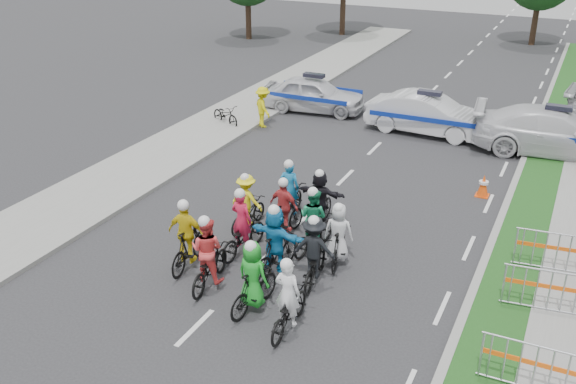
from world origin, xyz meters
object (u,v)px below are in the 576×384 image
at_px(rider_4, 314,256).
at_px(rider_9, 285,214).
at_px(rider_10, 247,207).
at_px(parked_bike, 225,115).
at_px(rider_5, 276,245).
at_px(cone_0, 483,186).
at_px(rider_12, 290,199).
at_px(marshal_hiviz, 263,107).
at_px(barrier_0, 535,371).
at_px(rider_7, 339,240).
at_px(police_car_0, 314,94).
at_px(rider_2, 208,260).
at_px(rider_0, 288,306).
at_px(rider_11, 320,202).
at_px(rider_1, 253,283).
at_px(rider_3, 188,241).
at_px(rider_8, 313,227).
at_px(barrier_1, 549,293).
at_px(barrier_2, 557,254).
at_px(rider_6, 243,232).
at_px(police_car_1, 428,114).
at_px(police_car_2, 555,132).

relative_size(rider_4, rider_9, 1.04).
distance_m(rider_10, parked_bike, 9.13).
xyz_separation_m(rider_5, cone_0, (3.73, 6.79, -0.45)).
distance_m(rider_12, parked_bike, 8.77).
relative_size(marshal_hiviz, barrier_0, 0.82).
bearing_deg(rider_4, rider_5, -4.20).
xyz_separation_m(rider_7, parked_bike, (-8.10, 8.23, -0.25)).
relative_size(rider_12, police_car_0, 0.42).
relative_size(rider_2, rider_4, 1.03).
bearing_deg(marshal_hiviz, rider_0, 160.06).
xyz_separation_m(rider_2, rider_11, (1.15, 3.95, 0.04)).
distance_m(rider_4, rider_12, 3.42).
distance_m(rider_0, rider_4, 1.98).
xyz_separation_m(rider_1, rider_11, (-0.27, 4.38, 0.03)).
bearing_deg(rider_4, rider_9, -55.28).
relative_size(rider_1, rider_10, 1.06).
height_order(rider_0, cone_0, rider_0).
height_order(rider_1, marshal_hiviz, rider_1).
height_order(rider_3, rider_8, rider_3).
bearing_deg(parked_bike, barrier_1, -98.42).
height_order(rider_3, marshal_hiviz, rider_3).
bearing_deg(marshal_hiviz, rider_12, 163.14).
relative_size(rider_2, police_car_0, 0.43).
bearing_deg(rider_0, barrier_2, -137.11).
xyz_separation_m(police_car_0, barrier_1, (10.56, -11.53, -0.18)).
bearing_deg(rider_5, rider_3, 24.84).
bearing_deg(rider_12, rider_8, 128.15).
relative_size(rider_5, rider_10, 1.13).
height_order(rider_6, rider_9, rider_6).
distance_m(rider_3, police_car_0, 13.42).
bearing_deg(marshal_hiviz, rider_7, 167.65).
distance_m(rider_8, barrier_1, 5.78).
bearing_deg(barrier_2, rider_2, -151.09).
height_order(rider_2, marshal_hiviz, rider_2).
distance_m(police_car_0, parked_bike, 4.09).
bearing_deg(cone_0, rider_3, -127.99).
relative_size(rider_1, rider_11, 1.04).
bearing_deg(rider_11, parked_bike, -43.18).
distance_m(police_car_0, barrier_0, 17.79).
relative_size(rider_4, rider_11, 1.07).
distance_m(rider_5, police_car_1, 11.83).
bearing_deg(police_car_0, barrier_0, -150.74).
relative_size(rider_7, rider_11, 1.00).
distance_m(rider_1, rider_9, 3.47).
bearing_deg(rider_11, marshal_hiviz, -51.94).
bearing_deg(marshal_hiviz, cone_0, -157.75).
distance_m(police_car_2, barrier_1, 10.55).
bearing_deg(barrier_1, rider_6, -176.18).
height_order(police_car_1, police_car_2, police_car_2).
xyz_separation_m(police_car_0, police_car_1, (5.13, -0.75, 0.03)).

